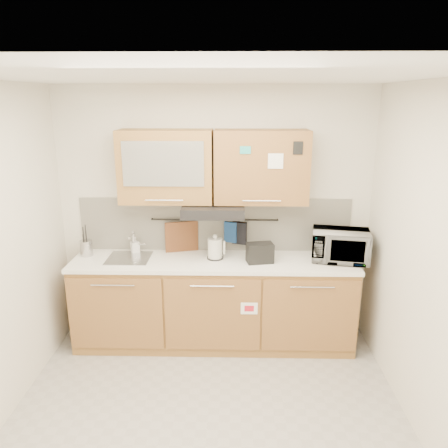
{
  "coord_description": "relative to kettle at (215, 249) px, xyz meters",
  "views": [
    {
      "loc": [
        0.2,
        -2.88,
        2.47
      ],
      "look_at": [
        0.11,
        1.05,
        1.33
      ],
      "focal_mm": 35.0,
      "sensor_mm": 36.0,
      "label": 1
    }
  ],
  "objects": [
    {
      "name": "upper_cabinets",
      "position": [
        -0.02,
        0.1,
        0.81
      ],
      "size": [
        1.82,
        0.37,
        0.7
      ],
      "color": "olive",
      "rests_on": "wall_back"
    },
    {
      "name": "dark_pouch",
      "position": [
        0.24,
        0.21,
        0.1
      ],
      "size": [
        0.15,
        0.09,
        0.23
      ],
      "primitive_type": "cube",
      "rotation": [
        0.0,
        0.0,
        -0.34
      ],
      "color": "black",
      "rests_on": "utensil_rail"
    },
    {
      "name": "wall_back",
      "position": [
        -0.01,
        0.27,
        0.28
      ],
      "size": [
        3.2,
        0.0,
        3.2
      ],
      "primitive_type": "plane",
      "rotation": [
        1.57,
        0.0,
        0.0
      ],
      "color": "silver",
      "rests_on": "ground"
    },
    {
      "name": "floor",
      "position": [
        -0.01,
        -1.23,
        -1.02
      ],
      "size": [
        3.2,
        3.2,
        0.0
      ],
      "primitive_type": "plane",
      "color": "#9E9993",
      "rests_on": "ground"
    },
    {
      "name": "kettle",
      "position": [
        0.0,
        0.0,
        0.0
      ],
      "size": [
        0.18,
        0.16,
        0.25
      ],
      "rotation": [
        0.0,
        0.0,
        0.09
      ],
      "color": "silver",
      "rests_on": "countertop"
    },
    {
      "name": "soap_bottle",
      "position": [
        -0.84,
        0.15,
        -0.01
      ],
      "size": [
        0.11,
        0.11,
        0.17
      ],
      "primitive_type": "imported",
      "rotation": [
        0.0,
        0.0,
        0.51
      ],
      "color": "#999999",
      "rests_on": "countertop"
    },
    {
      "name": "backsplash",
      "position": [
        -0.01,
        0.26,
        0.18
      ],
      "size": [
        2.8,
        0.02,
        0.56
      ],
      "primitive_type": "cube",
      "color": "silver",
      "rests_on": "countertop"
    },
    {
      "name": "countertop",
      "position": [
        -0.01,
        -0.04,
        -0.12
      ],
      "size": [
        2.82,
        0.62,
        0.04
      ],
      "primitive_type": "cube",
      "color": "white",
      "rests_on": "base_cabinet"
    },
    {
      "name": "sink",
      "position": [
        -0.86,
        -0.02,
        -0.1
      ],
      "size": [
        0.42,
        0.4,
        0.26
      ],
      "color": "silver",
      "rests_on": "countertop"
    },
    {
      "name": "microwave",
      "position": [
        1.24,
        -0.01,
        0.05
      ],
      "size": [
        0.6,
        0.46,
        0.3
      ],
      "primitive_type": "imported",
      "rotation": [
        0.0,
        0.0,
        -0.17
      ],
      "color": "#999999",
      "rests_on": "countertop"
    },
    {
      "name": "range_hood",
      "position": [
        -0.01,
        0.02,
        0.4
      ],
      "size": [
        0.6,
        0.46,
        0.1
      ],
      "primitive_type": "cube",
      "color": "black",
      "rests_on": "upper_cabinets"
    },
    {
      "name": "cutting_board",
      "position": [
        -0.36,
        0.21,
        0.01
      ],
      "size": [
        0.34,
        0.12,
        0.42
      ],
      "primitive_type": "cube",
      "rotation": [
        0.0,
        0.0,
        0.27
      ],
      "color": "brown",
      "rests_on": "utensil_rail"
    },
    {
      "name": "pot_holder",
      "position": [
        0.23,
        0.21,
        0.13
      ],
      "size": [
        0.14,
        0.04,
        0.17
      ],
      "primitive_type": "cube",
      "rotation": [
        0.0,
        0.0,
        -0.15
      ],
      "color": "#BB3319",
      "rests_on": "utensil_rail"
    },
    {
      "name": "toaster",
      "position": [
        0.44,
        -0.09,
        -0.0
      ],
      "size": [
        0.28,
        0.2,
        0.19
      ],
      "rotation": [
        0.0,
        0.0,
        0.19
      ],
      "color": "black",
      "rests_on": "countertop"
    },
    {
      "name": "utensil_crock",
      "position": [
        -1.32,
        0.06,
        -0.02
      ],
      "size": [
        0.15,
        0.15,
        0.32
      ],
      "rotation": [
        0.0,
        0.0,
        -0.16
      ],
      "color": "#AFAEB2",
      "rests_on": "countertop"
    },
    {
      "name": "oven_mitt",
      "position": [
        0.15,
        0.21,
        0.11
      ],
      "size": [
        0.13,
        0.08,
        0.22
      ],
      "primitive_type": "cube",
      "rotation": [
        0.0,
        0.0,
        -0.4
      ],
      "color": "navy",
      "rests_on": "utensil_rail"
    },
    {
      "name": "base_cabinet",
      "position": [
        -0.01,
        -0.03,
        -0.61
      ],
      "size": [
        2.8,
        0.64,
        0.88
      ],
      "color": "olive",
      "rests_on": "floor"
    },
    {
      "name": "ceiling",
      "position": [
        -0.01,
        -1.23,
        1.58
      ],
      "size": [
        3.2,
        3.2,
        0.0
      ],
      "primitive_type": "plane",
      "rotation": [
        3.14,
        0.0,
        0.0
      ],
      "color": "white",
      "rests_on": "wall_back"
    },
    {
      "name": "utensil_rail",
      "position": [
        -0.01,
        0.22,
        0.24
      ],
      "size": [
        1.3,
        0.02,
        0.02
      ],
      "primitive_type": "cylinder",
      "rotation": [
        0.0,
        1.57,
        0.0
      ],
      "color": "black",
      "rests_on": "backsplash"
    },
    {
      "name": "wall_right",
      "position": [
        1.59,
        -1.23,
        0.28
      ],
      "size": [
        0.0,
        3.0,
        3.0
      ],
      "primitive_type": "plane",
      "rotation": [
        1.57,
        0.0,
        -1.57
      ],
      "color": "silver",
      "rests_on": "ground"
    }
  ]
}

